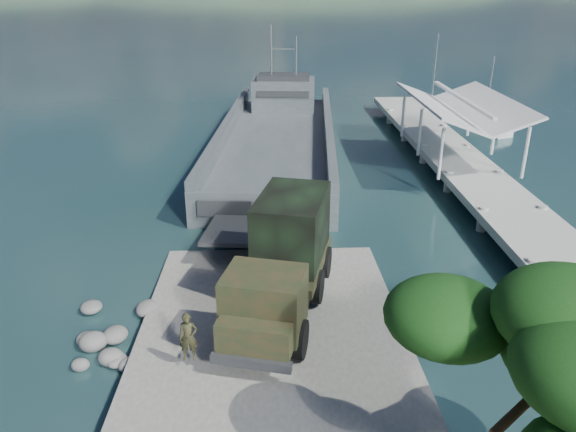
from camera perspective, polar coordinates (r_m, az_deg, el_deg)
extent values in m
plane|color=#1A4040|center=(21.32, -1.57, -13.32)|extent=(1400.00, 1400.00, 0.00)
cube|color=gray|center=(20.38, -1.53, -14.43)|extent=(10.00, 18.00, 0.50)
cube|color=#B6B5AB|center=(39.28, 17.40, 4.82)|extent=(4.00, 44.00, 0.50)
cube|color=#41494D|center=(43.16, -1.05, 6.68)|extent=(10.47, 27.93, 2.28)
cube|color=#41494D|center=(43.11, -6.21, 8.86)|extent=(2.84, 27.28, 1.18)
cube|color=#41494D|center=(42.64, 4.13, 8.77)|extent=(2.84, 27.28, 1.18)
cube|color=#41494D|center=(30.23, -2.63, 0.25)|extent=(8.20, 1.05, 2.37)
cube|color=#41494D|center=(51.40, -0.43, 12.26)|extent=(5.75, 4.09, 2.73)
cube|color=#2A2C2F|center=(51.13, -0.44, 13.96)|extent=(4.78, 3.29, 0.36)
cylinder|color=#9FA3A5|center=(50.91, -1.73, 16.29)|extent=(0.15, 0.15, 4.56)
cylinder|color=#9FA3A5|center=(50.85, 0.83, 15.78)|extent=(0.15, 0.15, 3.64)
cylinder|color=black|center=(20.27, -5.88, -11.49)|extent=(0.81, 1.47, 1.39)
cylinder|color=black|center=(19.75, 1.11, -12.40)|extent=(0.81, 1.47, 1.39)
cylinder|color=black|center=(23.21, -3.16, -6.51)|extent=(0.81, 1.47, 1.39)
cylinder|color=black|center=(22.76, 2.88, -7.16)|extent=(0.81, 1.47, 1.39)
cylinder|color=black|center=(25.03, -1.89, -4.14)|extent=(0.81, 1.47, 1.39)
cylinder|color=black|center=(24.61, 3.70, -4.69)|extent=(0.81, 1.47, 1.39)
cube|color=black|center=(22.33, -0.52, -7.29)|extent=(4.30, 8.46, 0.27)
cube|color=#1E311B|center=(19.35, -2.42, -8.67)|extent=(3.12, 2.74, 2.14)
cube|color=#1E311B|center=(18.61, -3.39, -12.10)|extent=(2.62, 1.54, 1.07)
cube|color=#1E311B|center=(23.43, 0.27, -4.68)|extent=(3.81, 5.43, 0.37)
cube|color=black|center=(22.93, 0.39, -1.01)|extent=(3.50, 4.58, 2.68)
cube|color=#2A2C2F|center=(18.58, -3.79, -14.65)|extent=(2.66, 0.92, 0.32)
imported|color=#1E311B|center=(19.40, -10.02, -12.95)|extent=(0.66, 0.46, 1.72)
cube|color=white|center=(53.30, 19.33, 8.42)|extent=(3.28, 5.65, 0.89)
cube|color=white|center=(52.44, 20.10, 8.76)|extent=(1.83, 1.95, 0.59)
cylinder|color=#9FA3A5|center=(52.64, 19.80, 11.79)|extent=(0.10, 0.10, 5.93)
cube|color=white|center=(60.92, 14.33, 10.77)|extent=(2.57, 6.49, 1.03)
cube|color=white|center=(59.75, 14.82, 11.16)|extent=(1.81, 2.01, 0.69)
cylinder|color=#9FA3A5|center=(60.27, 14.69, 14.22)|extent=(0.11, 0.11, 6.89)
ellipsoid|color=#123C10|center=(13.34, 15.85, -9.75)|extent=(2.82, 2.82, 1.61)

